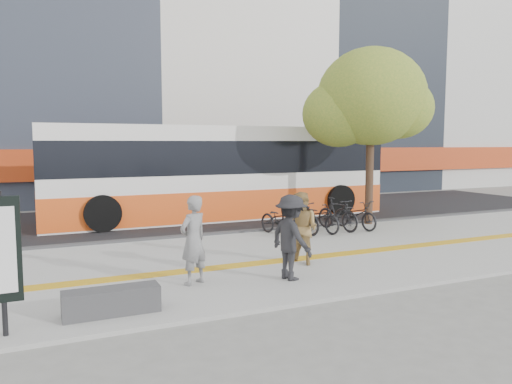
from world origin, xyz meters
name	(u,v)px	position (x,y,z in m)	size (l,w,h in m)	color
ground	(229,283)	(0.00, 0.00, 0.00)	(120.00, 120.00, 0.00)	slate
sidewalk	(207,265)	(0.00, 1.50, 0.04)	(40.00, 7.00, 0.08)	gray
tactile_strip	(214,268)	(0.00, 1.00, 0.09)	(40.00, 0.45, 0.01)	gold
street	(144,221)	(0.00, 9.00, 0.03)	(40.00, 8.00, 0.06)	black
curb	(170,238)	(0.00, 5.00, 0.07)	(40.00, 0.25, 0.14)	#343436
bench	(112,301)	(-2.60, -1.20, 0.30)	(1.60, 0.45, 0.45)	#343436
signboard	(1,252)	(-4.20, -1.51, 1.37)	(0.55, 0.10, 2.20)	black
street_tree	(369,99)	(7.18, 4.82, 4.51)	(4.40, 3.80, 6.31)	#382419
bus	(220,175)	(2.93, 8.50, 1.73)	(13.32, 3.16, 3.55)	white
bicycle_row	(319,216)	(4.68, 4.00, 0.59)	(3.88, 1.96, 1.09)	black
seated_woman	(193,240)	(-0.80, -0.05, 1.00)	(0.67, 0.44, 1.84)	black
pedestrian_tan	(302,228)	(2.06, 0.49, 0.95)	(0.85, 0.66, 1.74)	#9D7C46
pedestrian_dark	(291,237)	(1.20, -0.54, 0.99)	(1.17, 0.67, 1.81)	black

